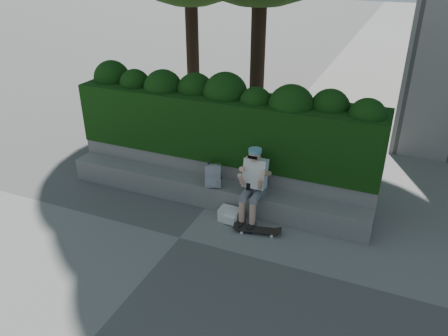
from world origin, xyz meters
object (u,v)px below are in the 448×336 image
at_px(person, 254,182).
at_px(backpack_plaid, 213,176).
at_px(skateboard, 257,230).
at_px(backpack_ground, 230,215).

bearing_deg(person, backpack_plaid, 174.39).
xyz_separation_m(person, skateboard, (0.23, -0.41, -0.69)).
xyz_separation_m(backpack_plaid, backpack_ground, (0.47, -0.31, -0.54)).
height_order(person, backpack_ground, person).
relative_size(person, backpack_plaid, 3.28).
relative_size(skateboard, backpack_ground, 2.07).
height_order(backpack_plaid, backpack_ground, backpack_plaid).
bearing_deg(skateboard, person, 107.36).
distance_m(person, backpack_ground, 0.76).
bearing_deg(backpack_ground, skateboard, -15.47).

